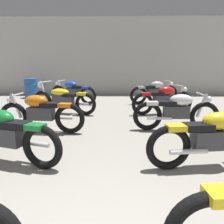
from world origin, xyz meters
The scene contains 10 objects.
back_wall centered at (0.00, 10.68, 1.80)m, with size 13.06×0.24×3.60m, color #B2B2AD.
motorcycle_left_row_1 centered at (-1.62, 2.84, 0.46)m, with size 1.91×0.74×0.88m.
motorcycle_left_row_2 centered at (-1.59, 4.42, 0.46)m, with size 1.97×0.48×0.88m.
motorcycle_left_row_3 centered at (-1.56, 6.38, 0.45)m, with size 2.10×0.89×0.97m.
motorcycle_left_row_4 centered at (-1.58, 8.13, 0.46)m, with size 1.87×0.83×0.88m.
motorcycle_right_row_1 centered at (1.50, 2.74, 0.46)m, with size 1.97×0.57×0.88m.
motorcycle_right_row_2 centered at (1.47, 4.64, 0.46)m, with size 1.97×0.48×0.88m.
motorcycle_right_row_3 centered at (1.50, 6.35, 0.46)m, with size 1.94×0.69×0.88m.
motorcycle_right_row_4 centered at (1.54, 8.18, 0.46)m, with size 1.92×0.74×0.88m.
oil_drum centered at (-3.71, 9.54, 0.43)m, with size 0.59×0.59×0.85m.
Camera 1 is at (0.10, -0.47, 1.55)m, focal length 36.51 mm.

